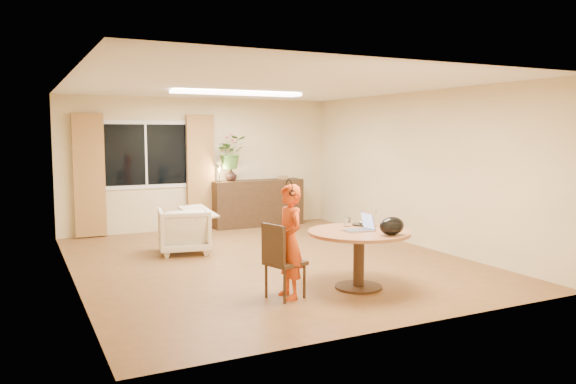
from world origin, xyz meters
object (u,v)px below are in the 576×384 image
object	(u,v)px
child	(289,242)
armchair	(184,230)
dining_chair	(285,260)
sideboard	(258,203)
dining_table	(359,243)

from	to	relation	value
child	armchair	size ratio (longest dim) A/B	1.67
armchair	dining_chair	bearing A→B (deg)	107.60
dining_chair	armchair	world-z (taller)	dining_chair
dining_chair	sideboard	size ratio (longest dim) A/B	0.47
dining_table	sideboard	bearing A→B (deg)	81.53
dining_table	dining_chair	xyz separation A→B (m)	(-0.99, 0.03, -0.12)
dining_table	armchair	distance (m)	3.27
dining_chair	armchair	bearing A→B (deg)	80.02
child	armchair	distance (m)	2.98
armchair	dining_table	bearing A→B (deg)	125.14
armchair	child	bearing A→B (deg)	108.48
dining_table	child	world-z (taller)	child
child	sideboard	world-z (taller)	child
dining_chair	sideboard	xyz separation A→B (m)	(1.72, 4.85, 0.03)
dining_chair	armchair	distance (m)	2.96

